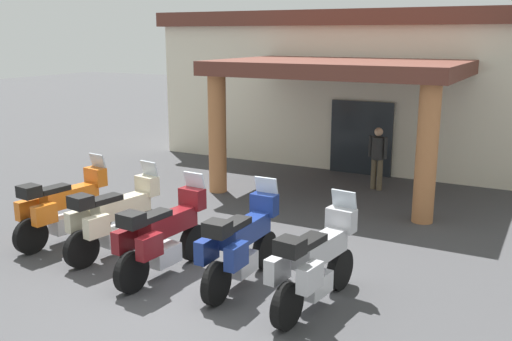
# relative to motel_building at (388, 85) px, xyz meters

# --- Properties ---
(ground_plane) EXTENTS (80.00, 80.00, 0.00)m
(ground_plane) POSITION_rel_motel_building_xyz_m (-0.02, -11.40, -2.35)
(ground_plane) COLOR #424244
(motel_building) EXTENTS (14.18, 9.59, 4.62)m
(motel_building) POSITION_rel_motel_building_xyz_m (0.00, 0.00, 0.00)
(motel_building) COLOR silver
(motel_building) RESTS_ON ground_plane
(motorcycle_orange) EXTENTS (0.81, 2.21, 1.61)m
(motorcycle_orange) POSITION_rel_motel_building_xyz_m (-3.33, -10.63, -1.65)
(motorcycle_orange) COLOR black
(motorcycle_orange) RESTS_ON ground_plane
(motorcycle_cream) EXTENTS (0.86, 2.20, 1.61)m
(motorcycle_cream) POSITION_rel_motel_building_xyz_m (-2.00, -10.69, -1.65)
(motorcycle_cream) COLOR black
(motorcycle_cream) RESTS_ON ground_plane
(motorcycle_maroon) EXTENTS (0.73, 2.21, 1.61)m
(motorcycle_maroon) POSITION_rel_motel_building_xyz_m (-0.67, -11.04, -1.65)
(motorcycle_maroon) COLOR black
(motorcycle_maroon) RESTS_ON ground_plane
(motorcycle_blue) EXTENTS (0.70, 2.21, 1.61)m
(motorcycle_blue) POSITION_rel_motel_building_xyz_m (0.65, -10.77, -1.65)
(motorcycle_blue) COLOR black
(motorcycle_blue) RESTS_ON ground_plane
(motorcycle_silver) EXTENTS (0.79, 2.21, 1.61)m
(motorcycle_silver) POSITION_rel_motel_building_xyz_m (1.98, -10.95, -1.65)
(motorcycle_silver) COLOR black
(motorcycle_silver) RESTS_ON ground_plane
(pedestrian) EXTENTS (0.52, 0.32, 1.62)m
(pedestrian) POSITION_rel_motel_building_xyz_m (0.89, -4.03, -1.41)
(pedestrian) COLOR brown
(pedestrian) RESTS_ON ground_plane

